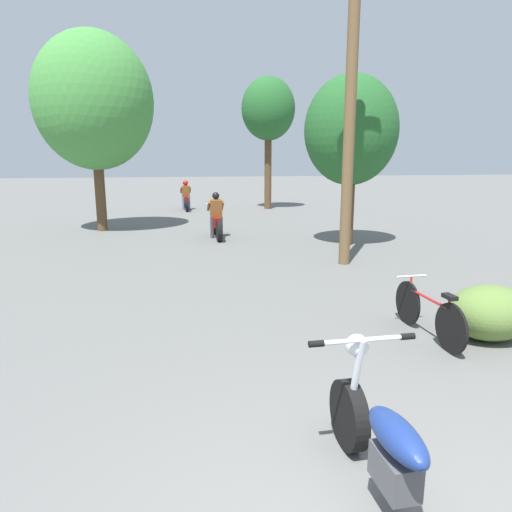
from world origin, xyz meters
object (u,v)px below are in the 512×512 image
roadside_tree_left (94,102)px  motorcycle_rider_far (186,199)px  bicycle_parked (428,313)px  roadside_tree_right_far (268,110)px  roadside_tree_right_near (351,131)px  motorcycle_foreground (392,457)px  motorcycle_rider_lead (216,221)px  utility_pole (350,106)px

roadside_tree_left → motorcycle_rider_far: size_ratio=3.05×
motorcycle_rider_far → bicycle_parked: bearing=-81.6°
roadside_tree_right_far → roadside_tree_left: 8.73m
roadside_tree_right_near → motorcycle_rider_far: bearing=112.2°
roadside_tree_right_far → bicycle_parked: roadside_tree_right_far is taller
roadside_tree_right_far → motorcycle_foreground: 19.26m
motorcycle_foreground → bicycle_parked: motorcycle_foreground is taller
motorcycle_rider_lead → bicycle_parked: motorcycle_rider_lead is taller
motorcycle_foreground → bicycle_parked: size_ratio=1.27×
roadside_tree_right_near → bicycle_parked: 7.16m
roadside_tree_left → roadside_tree_right_near: bearing=-29.4°
roadside_tree_right_far → motorcycle_foreground: size_ratio=2.88×
roadside_tree_right_far → motorcycle_rider_far: size_ratio=2.95×
roadside_tree_right_far → bicycle_parked: bearing=-95.2°
utility_pole → bicycle_parked: bearing=-97.6°
roadside_tree_right_far → bicycle_parked: (-1.43, -15.85, -4.10)m
utility_pole → roadside_tree_right_near: bearing=66.4°
roadside_tree_right_far → roadside_tree_left: size_ratio=0.97×
roadside_tree_right_near → roadside_tree_right_far: bearing=90.6°
roadside_tree_right_far → roadside_tree_right_near: bearing=-89.4°
roadside_tree_left → motorcycle_foreground: bearing=-75.3°
motorcycle_foreground → motorcycle_rider_lead: (0.08, 10.92, 0.11)m
roadside_tree_right_near → motorcycle_rider_lead: roadside_tree_right_near is taller
bicycle_parked → utility_pole: bearing=82.4°
motorcycle_rider_lead → motorcycle_rider_far: 7.81m
roadside_tree_right_far → roadside_tree_left: roadside_tree_left is taller
roadside_tree_right_far → motorcycle_rider_lead: size_ratio=3.02×
motorcycle_rider_lead → motorcycle_rider_far: size_ratio=0.97×
roadside_tree_right_near → bicycle_parked: size_ratio=2.74×
motorcycle_foreground → bicycle_parked: 3.29m
motorcycle_foreground → motorcycle_rider_far: 18.71m
utility_pole → motorcycle_rider_far: 12.46m
bicycle_parked → motorcycle_rider_lead: bearing=102.5°
bicycle_parked → roadside_tree_left: bearing=117.2°
motorcycle_rider_lead → motorcycle_rider_far: motorcycle_rider_far is taller
motorcycle_rider_lead → bicycle_parked: (1.83, -8.23, -0.17)m
roadside_tree_right_near → roadside_tree_left: size_ratio=0.73×
motorcycle_foreground → roadside_tree_right_near: bearing=69.4°
motorcycle_rider_far → roadside_tree_right_far: bearing=-2.7°
utility_pole → roadside_tree_right_near: size_ratio=1.48×
utility_pole → motorcycle_rider_lead: (-2.40, 3.98, -2.85)m
roadside_tree_right_near → motorcycle_foreground: 10.12m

